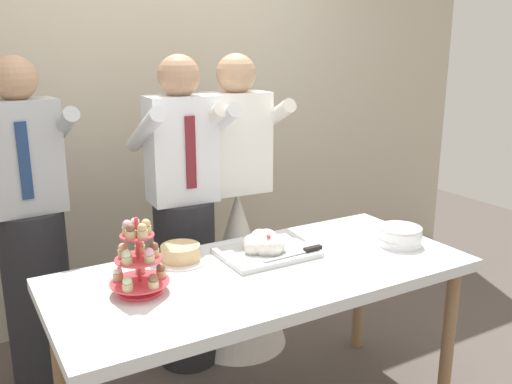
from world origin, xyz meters
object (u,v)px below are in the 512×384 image
at_px(dessert_table, 264,285).
at_px(person_groom, 184,232).
at_px(person_bride, 238,248).
at_px(person_guest, 33,245).
at_px(cupcake_stand, 139,262).
at_px(main_cake_tray, 266,246).
at_px(plate_stack, 400,236).
at_px(round_cake, 181,254).

height_order(dessert_table, person_groom, person_groom).
distance_m(person_bride, person_guest, 1.08).
height_order(cupcake_stand, person_bride, person_bride).
bearing_deg(person_groom, dessert_table, -83.11).
xyz_separation_m(dessert_table, main_cake_tray, (0.09, 0.13, 0.12)).
distance_m(main_cake_tray, plate_stack, 0.66).
distance_m(cupcake_stand, main_cake_tray, 0.64).
bearing_deg(plate_stack, person_groom, 136.44).
relative_size(dessert_table, cupcake_stand, 5.90).
bearing_deg(person_groom, person_guest, 164.71).
relative_size(cupcake_stand, round_cake, 1.27).
bearing_deg(plate_stack, person_bride, 120.52).
relative_size(dessert_table, person_guest, 1.08).
distance_m(dessert_table, person_guest, 1.20).
height_order(round_cake, person_bride, person_bride).
bearing_deg(person_bride, cupcake_stand, -139.41).
height_order(person_bride, person_guest, same).
height_order(cupcake_stand, person_guest, person_guest).
bearing_deg(person_groom, cupcake_stand, -125.16).
bearing_deg(plate_stack, main_cake_tray, 161.99).
bearing_deg(round_cake, person_groom, 65.36).
bearing_deg(cupcake_stand, plate_stack, -5.10).
bearing_deg(dessert_table, main_cake_tray, 56.82).
bearing_deg(person_bride, plate_stack, -59.48).
xyz_separation_m(main_cake_tray, person_bride, (0.16, 0.58, -0.24)).
relative_size(plate_stack, person_guest, 0.13).
bearing_deg(cupcake_stand, person_guest, 107.77).
relative_size(cupcake_stand, person_bride, 0.18).
bearing_deg(plate_stack, person_guest, 147.87).
bearing_deg(person_bride, dessert_table, -109.24).
relative_size(dessert_table, plate_stack, 8.51).
height_order(main_cake_tray, plate_stack, main_cake_tray).
bearing_deg(person_groom, person_bride, 5.00).
xyz_separation_m(person_groom, person_bride, (0.33, 0.03, -0.16)).
bearing_deg(dessert_table, cupcake_stand, 175.66).
xyz_separation_m(dessert_table, person_guest, (-0.81, 0.88, 0.05)).
height_order(cupcake_stand, plate_stack, cupcake_stand).
height_order(round_cake, person_guest, person_guest).
bearing_deg(person_guest, dessert_table, -47.59).
bearing_deg(cupcake_stand, dessert_table, -4.34).
bearing_deg(main_cake_tray, plate_stack, -18.01).
relative_size(cupcake_stand, plate_stack, 1.44).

